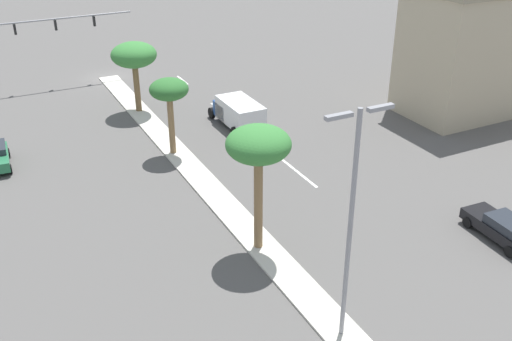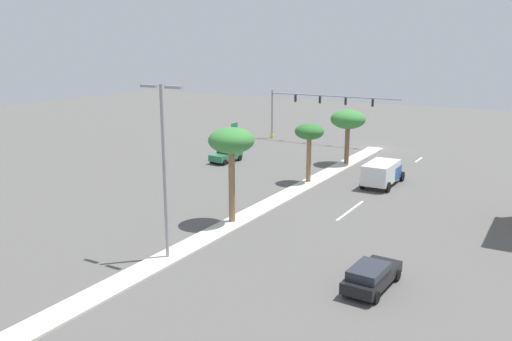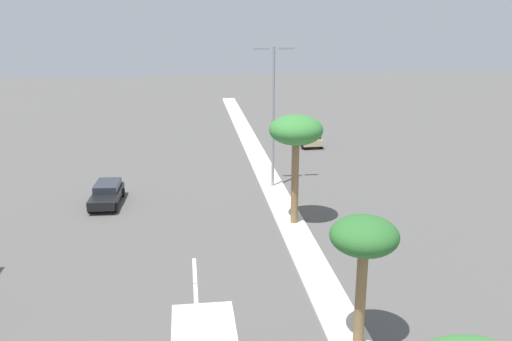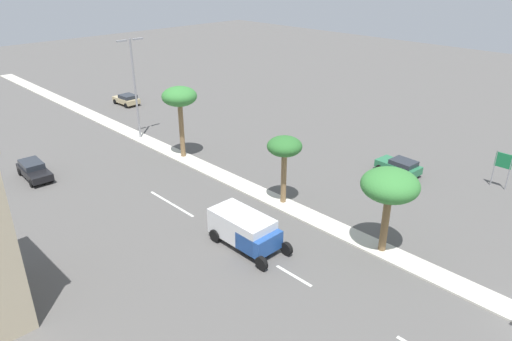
{
  "view_description": "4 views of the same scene",
  "coord_description": "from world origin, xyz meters",
  "px_view_note": "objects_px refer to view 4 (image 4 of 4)",
  "views": [
    {
      "loc": [
        12.12,
        55.49,
        17.9
      ],
      "look_at": [
        -1.87,
        28.0,
        2.16
      ],
      "focal_mm": 41.27,
      "sensor_mm": 36.0,
      "label": 1
    },
    {
      "loc": [
        -19.95,
        63.42,
        12.78
      ],
      "look_at": [
        0.28,
        28.8,
        3.14
      ],
      "focal_mm": 37.74,
      "sensor_mm": 36.0,
      "label": 2
    },
    {
      "loc": [
        -6.34,
        0.45,
        13.21
      ],
      "look_at": [
        -2.32,
        31.57,
        3.84
      ],
      "focal_mm": 38.81,
      "sensor_mm": 36.0,
      "label": 3
    },
    {
      "loc": [
        -24.01,
        -2.54,
        17.58
      ],
      "look_at": [
        0.06,
        22.09,
        1.93
      ],
      "focal_mm": 32.74,
      "sensor_mm": 36.0,
      "label": 4
    }
  ],
  "objects_px": {
    "directional_road_sign": "(503,164)",
    "sedan_tan_inboard": "(127,99)",
    "sedan_green_outboard": "(399,166)",
    "box_truck": "(246,230)",
    "palm_tree_right": "(390,186)",
    "palm_tree_leading": "(284,148)",
    "sedan_black_front": "(34,170)",
    "palm_tree_trailing": "(179,98)",
    "street_lamp_right": "(134,82)"
  },
  "relations": [
    {
      "from": "directional_road_sign",
      "to": "sedan_tan_inboard",
      "type": "relative_size",
      "value": 0.79
    },
    {
      "from": "sedan_green_outboard",
      "to": "box_truck",
      "type": "xyz_separation_m",
      "value": [
        -17.65,
        1.16,
        0.47
      ]
    },
    {
      "from": "palm_tree_right",
      "to": "palm_tree_leading",
      "type": "xyz_separation_m",
      "value": [
        0.26,
        9.07,
        -0.12
      ]
    },
    {
      "from": "palm_tree_leading",
      "to": "box_truck",
      "type": "distance_m",
      "value": 7.48
    },
    {
      "from": "palm_tree_right",
      "to": "sedan_black_front",
      "type": "relative_size",
      "value": 1.25
    },
    {
      "from": "palm_tree_leading",
      "to": "palm_tree_trailing",
      "type": "height_order",
      "value": "palm_tree_trailing"
    },
    {
      "from": "directional_road_sign",
      "to": "box_truck",
      "type": "xyz_separation_m",
      "value": [
        -21.23,
        8.42,
        -0.92
      ]
    },
    {
      "from": "box_truck",
      "to": "sedan_green_outboard",
      "type": "bearing_deg",
      "value": -3.76
    },
    {
      "from": "directional_road_sign",
      "to": "street_lamp_right",
      "type": "height_order",
      "value": "street_lamp_right"
    },
    {
      "from": "directional_road_sign",
      "to": "sedan_tan_inboard",
      "type": "xyz_separation_m",
      "value": [
        -9.69,
        43.68,
        -1.41
      ]
    },
    {
      "from": "directional_road_sign",
      "to": "street_lamp_right",
      "type": "xyz_separation_m",
      "value": [
        -15.23,
        31.43,
        3.99
      ]
    },
    {
      "from": "sedan_black_front",
      "to": "box_truck",
      "type": "distance_m",
      "value": 21.66
    },
    {
      "from": "directional_road_sign",
      "to": "palm_tree_leading",
      "type": "height_order",
      "value": "palm_tree_leading"
    },
    {
      "from": "palm_tree_right",
      "to": "box_truck",
      "type": "relative_size",
      "value": 1.0
    },
    {
      "from": "sedan_tan_inboard",
      "to": "palm_tree_trailing",
      "type": "bearing_deg",
      "value": -105.17
    },
    {
      "from": "palm_tree_trailing",
      "to": "sedan_tan_inboard",
      "type": "xyz_separation_m",
      "value": [
        5.35,
        19.75,
        -5.12
      ]
    },
    {
      "from": "sedan_tan_inboard",
      "to": "sedan_black_front",
      "type": "height_order",
      "value": "sedan_black_front"
    },
    {
      "from": "directional_road_sign",
      "to": "box_truck",
      "type": "distance_m",
      "value": 22.86
    },
    {
      "from": "directional_road_sign",
      "to": "sedan_black_front",
      "type": "xyz_separation_m",
      "value": [
        -27.2,
        29.24,
        -1.4
      ]
    },
    {
      "from": "directional_road_sign",
      "to": "sedan_tan_inboard",
      "type": "distance_m",
      "value": 44.76
    },
    {
      "from": "sedan_green_outboard",
      "to": "palm_tree_trailing",
      "type": "bearing_deg",
      "value": 124.52
    },
    {
      "from": "sedan_tan_inboard",
      "to": "sedan_black_front",
      "type": "xyz_separation_m",
      "value": [
        -17.51,
        -14.44,
        0.0
      ]
    },
    {
      "from": "directional_road_sign",
      "to": "palm_tree_leading",
      "type": "bearing_deg",
      "value": 144.25
    },
    {
      "from": "street_lamp_right",
      "to": "box_truck",
      "type": "relative_size",
      "value": 1.81
    },
    {
      "from": "palm_tree_trailing",
      "to": "sedan_green_outboard",
      "type": "distance_m",
      "value": 20.86
    },
    {
      "from": "palm_tree_leading",
      "to": "sedan_black_front",
      "type": "distance_m",
      "value": 22.44
    },
    {
      "from": "palm_tree_right",
      "to": "sedan_green_outboard",
      "type": "distance_m",
      "value": 13.53
    },
    {
      "from": "palm_tree_trailing",
      "to": "box_truck",
      "type": "height_order",
      "value": "palm_tree_trailing"
    },
    {
      "from": "street_lamp_right",
      "to": "sedan_tan_inboard",
      "type": "bearing_deg",
      "value": 65.68
    },
    {
      "from": "palm_tree_right",
      "to": "street_lamp_right",
      "type": "xyz_separation_m",
      "value": [
        0.04,
        29.7,
        1.39
      ]
    },
    {
      "from": "sedan_green_outboard",
      "to": "box_truck",
      "type": "height_order",
      "value": "box_truck"
    },
    {
      "from": "sedan_tan_inboard",
      "to": "box_truck",
      "type": "height_order",
      "value": "box_truck"
    },
    {
      "from": "palm_tree_trailing",
      "to": "sedan_tan_inboard",
      "type": "bearing_deg",
      "value": 74.83
    },
    {
      "from": "street_lamp_right",
      "to": "sedan_black_front",
      "type": "bearing_deg",
      "value": -169.64
    },
    {
      "from": "sedan_tan_inboard",
      "to": "directional_road_sign",
      "type": "bearing_deg",
      "value": -77.49
    },
    {
      "from": "sedan_black_front",
      "to": "box_truck",
      "type": "bearing_deg",
      "value": -73.99
    },
    {
      "from": "sedan_tan_inboard",
      "to": "sedan_green_outboard",
      "type": "bearing_deg",
      "value": -80.48
    },
    {
      "from": "palm_tree_right",
      "to": "palm_tree_trailing",
      "type": "bearing_deg",
      "value": 89.43
    },
    {
      "from": "palm_tree_leading",
      "to": "street_lamp_right",
      "type": "height_order",
      "value": "street_lamp_right"
    },
    {
      "from": "palm_tree_leading",
      "to": "sedan_black_front",
      "type": "height_order",
      "value": "palm_tree_leading"
    },
    {
      "from": "sedan_green_outboard",
      "to": "box_truck",
      "type": "distance_m",
      "value": 17.69
    },
    {
      "from": "palm_tree_leading",
      "to": "street_lamp_right",
      "type": "relative_size",
      "value": 0.52
    },
    {
      "from": "directional_road_sign",
      "to": "sedan_black_front",
      "type": "distance_m",
      "value": 39.96
    },
    {
      "from": "palm_tree_right",
      "to": "palm_tree_leading",
      "type": "height_order",
      "value": "palm_tree_right"
    },
    {
      "from": "sedan_black_front",
      "to": "box_truck",
      "type": "xyz_separation_m",
      "value": [
        5.97,
        -20.81,
        0.48
      ]
    },
    {
      "from": "directional_road_sign",
      "to": "sedan_green_outboard",
      "type": "height_order",
      "value": "directional_road_sign"
    },
    {
      "from": "palm_tree_leading",
      "to": "palm_tree_trailing",
      "type": "distance_m",
      "value": 13.19
    },
    {
      "from": "sedan_black_front",
      "to": "palm_tree_trailing",
      "type": "bearing_deg",
      "value": -23.59
    },
    {
      "from": "sedan_tan_inboard",
      "to": "box_truck",
      "type": "relative_size",
      "value": 0.68
    },
    {
      "from": "sedan_black_front",
      "to": "sedan_green_outboard",
      "type": "bearing_deg",
      "value": -42.93
    }
  ]
}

